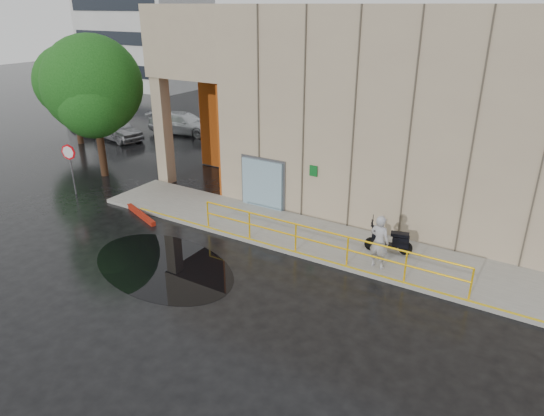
{
  "coord_description": "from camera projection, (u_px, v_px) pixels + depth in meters",
  "views": [
    {
      "loc": [
        10.35,
        -9.9,
        7.99
      ],
      "look_at": [
        2.44,
        3.0,
        1.61
      ],
      "focal_mm": 32.0,
      "sensor_mm": 36.0,
      "label": 1
    }
  ],
  "objects": [
    {
      "name": "ground",
      "position": [
        161.0,
        268.0,
        15.86
      ],
      "size": [
        120.0,
        120.0,
        0.0
      ],
      "primitive_type": "plane",
      "color": "black",
      "rests_on": "ground"
    },
    {
      "name": "sidewalk",
      "position": [
        330.0,
        242.0,
        17.44
      ],
      "size": [
        20.0,
        3.0,
        0.15
      ],
      "primitive_type": "cube",
      "color": "gray",
      "rests_on": "ground"
    },
    {
      "name": "building",
      "position": [
        425.0,
        101.0,
        20.4
      ],
      "size": [
        20.0,
        10.17,
        8.0
      ],
      "color": "tan",
      "rests_on": "ground"
    },
    {
      "name": "guardrail",
      "position": [
        321.0,
        243.0,
        16.03
      ],
      "size": [
        9.56,
        0.06,
        1.03
      ],
      "color": "yellow",
      "rests_on": "sidewalk"
    },
    {
      "name": "distant_building",
      "position": [
        143.0,
        9.0,
        48.4
      ],
      "size": [
        12.0,
        8.08,
        15.0
      ],
      "color": "beige",
      "rests_on": "ground"
    },
    {
      "name": "person",
      "position": [
        379.0,
        242.0,
        15.32
      ],
      "size": [
        0.71,
        0.53,
        1.79
      ],
      "primitive_type": "imported",
      "rotation": [
        0.0,
        0.0,
        2.98
      ],
      "color": "#AEAEB3",
      "rests_on": "sidewalk"
    },
    {
      "name": "scooter",
      "position": [
        390.0,
        233.0,
        16.31
      ],
      "size": [
        1.64,
        0.89,
        1.24
      ],
      "rotation": [
        0.0,
        0.0,
        0.25
      ],
      "color": "black",
      "rests_on": "sidewalk"
    },
    {
      "name": "stop_sign",
      "position": [
        69.0,
        158.0,
        21.36
      ],
      "size": [
        0.69,
        0.22,
        2.34
      ],
      "rotation": [
        0.0,
        0.0,
        -0.13
      ],
      "color": "#5E5E62",
      "rests_on": "ground"
    },
    {
      "name": "red_curb",
      "position": [
        141.0,
        215.0,
        19.69
      ],
      "size": [
        2.31,
        1.02,
        0.18
      ],
      "primitive_type": "cube",
      "rotation": [
        0.0,
        0.0,
        -0.36
      ],
      "color": "maroon",
      "rests_on": "ground"
    },
    {
      "name": "puddle",
      "position": [
        163.0,
        266.0,
        16.02
      ],
      "size": [
        6.39,
        4.68,
        0.01
      ],
      "primitive_type": "cube",
      "rotation": [
        0.0,
        0.0,
        -0.21
      ],
      "color": "black",
      "rests_on": "ground"
    },
    {
      "name": "car_a",
      "position": [
        117.0,
        129.0,
        30.66
      ],
      "size": [
        4.29,
        2.35,
        1.38
      ],
      "primitive_type": "imported",
      "rotation": [
        0.0,
        0.0,
        1.39
      ],
      "color": "#9A9BA0",
      "rests_on": "ground"
    },
    {
      "name": "car_b",
      "position": [
        82.0,
        121.0,
        33.01
      ],
      "size": [
        4.17,
        2.94,
        1.31
      ],
      "primitive_type": "imported",
      "rotation": [
        0.0,
        0.0,
        1.13
      ],
      "color": "silver",
      "rests_on": "ground"
    },
    {
      "name": "car_c",
      "position": [
        184.0,
        123.0,
        32.07
      ],
      "size": [
        5.08,
        2.81,
        1.39
      ],
      "primitive_type": "imported",
      "rotation": [
        0.0,
        0.0,
        1.76
      ],
      "color": "silver",
      "rests_on": "ground"
    },
    {
      "name": "tree_near",
      "position": [
        92.0,
        90.0,
        22.62
      ],
      "size": [
        4.64,
        4.64,
        6.8
      ],
      "rotation": [
        0.0,
        0.0,
        -0.33
      ],
      "color": "black",
      "rests_on": "ground"
    },
    {
      "name": "tree_far",
      "position": [
        71.0,
        85.0,
        28.51
      ],
      "size": [
        4.31,
        4.31,
        5.9
      ],
      "rotation": [
        0.0,
        0.0,
        -0.34
      ],
      "color": "black",
      "rests_on": "ground"
    }
  ]
}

